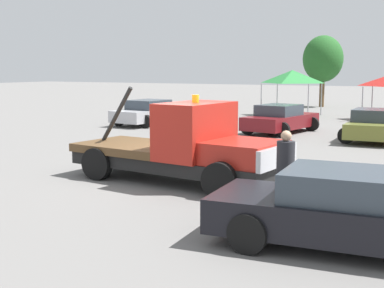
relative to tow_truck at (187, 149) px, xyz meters
name	(u,v)px	position (x,y,z in m)	size (l,w,h in m)	color
ground_plane	(176,181)	(-0.36, 0.04, -0.92)	(160.00, 160.00, 0.00)	slate
tow_truck	(187,149)	(0.00, 0.00, 0.00)	(6.15, 2.76, 2.51)	black
foreground_car	(363,213)	(5.13, -3.25, -0.27)	(5.32, 2.33, 1.34)	black
person_near_truck	(285,165)	(3.18, -1.45, 0.07)	(0.38, 0.38, 1.73)	#475B84
parked_car_silver	(151,113)	(-8.85, 12.07, -0.27)	(2.86, 4.87, 1.34)	#B7B7BC
parked_car_cream	(201,117)	(-5.25, 10.95, -0.27)	(2.70, 4.84, 1.34)	beige
parked_car_maroon	(280,119)	(-1.46, 11.77, -0.28)	(2.87, 4.73, 1.34)	maroon
parked_car_olive	(375,125)	(2.93, 11.06, -0.28)	(2.59, 4.53, 1.34)	olive
canopy_tent_green	(292,77)	(-3.83, 20.86, 1.56)	(3.06, 3.06, 2.89)	#9E9EA3
tree_center	(323,59)	(-4.20, 29.60, 2.79)	(3.10, 3.10, 5.53)	brown
traffic_cone	(229,153)	(-0.48, 3.77, -0.67)	(0.40, 0.40, 0.55)	black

